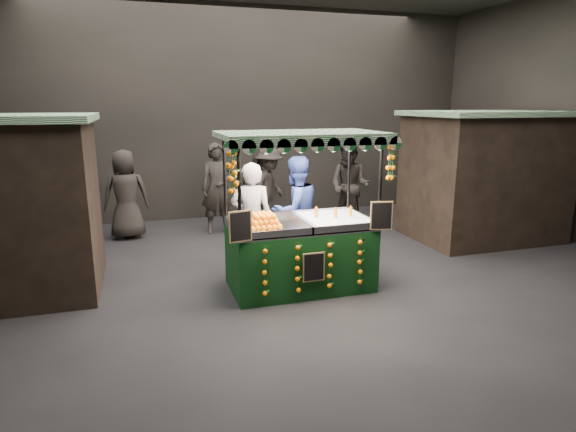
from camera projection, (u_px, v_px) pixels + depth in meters
name	position (u px, v px, depth m)	size (l,w,h in m)	color
ground	(304.00, 285.00, 7.50)	(12.00, 12.00, 0.00)	black
market_hall	(306.00, 57.00, 6.72)	(12.10, 10.10, 5.05)	black
neighbour_stall_right	(483.00, 175.00, 9.86)	(3.00, 2.20, 2.60)	black
juice_stall	(301.00, 242.00, 7.21)	(2.43, 1.43, 2.35)	black
vendor_grey	(252.00, 219.00, 7.78)	(0.76, 0.60, 1.85)	gray
vendor_blue	(295.00, 211.00, 8.25)	(1.09, 0.96, 1.89)	navy
shopper_0	(218.00, 188.00, 10.31)	(0.75, 0.53, 1.94)	#282420
shopper_1	(350.00, 186.00, 10.65)	(1.17, 1.18, 1.93)	black
shopper_2	(259.00, 189.00, 11.21)	(0.95, 0.93, 1.60)	#282320
shopper_3	(269.00, 187.00, 10.94)	(1.25, 1.31, 1.79)	#2D2825
shopper_4	(126.00, 194.00, 9.88)	(0.94, 0.64, 1.85)	black
shopper_5	(432.00, 184.00, 11.57)	(0.92, 1.64, 1.69)	#2D2825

